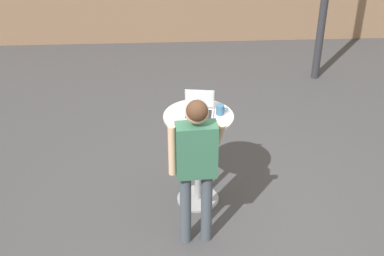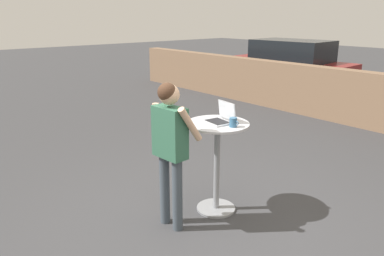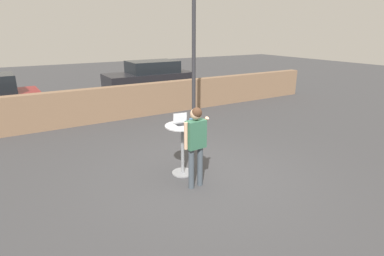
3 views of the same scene
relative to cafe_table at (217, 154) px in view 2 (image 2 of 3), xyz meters
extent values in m
plane|color=#3D3D3F|center=(0.30, -0.41, -0.71)|extent=(50.00, 50.00, 0.00)
cylinder|color=gray|center=(0.00, 0.00, -0.70)|extent=(0.46, 0.46, 0.03)
cylinder|color=gray|center=(0.00, 0.00, -0.17)|extent=(0.07, 0.07, 1.04)
cylinder|color=#B7B7BC|center=(0.00, 0.00, 0.36)|extent=(0.72, 0.72, 0.02)
cube|color=#B7BABF|center=(0.00, 0.00, 0.38)|extent=(0.33, 0.28, 0.02)
cube|color=black|center=(0.00, 0.00, 0.39)|extent=(0.29, 0.22, 0.00)
cube|color=#B7BABF|center=(0.02, 0.13, 0.50)|extent=(0.30, 0.08, 0.21)
cube|color=white|center=(0.02, 0.12, 0.50)|extent=(0.28, 0.06, 0.19)
cylinder|color=#336084|center=(0.22, 0.02, 0.42)|extent=(0.08, 0.08, 0.10)
torus|color=#336084|center=(0.28, 0.02, 0.43)|extent=(0.05, 0.01, 0.05)
cylinder|color=#424C56|center=(-0.16, -0.64, -0.30)|extent=(0.11, 0.11, 0.82)
cylinder|color=#424C56|center=(0.04, -0.62, -0.30)|extent=(0.11, 0.11, 0.82)
cube|color=#33664C|center=(-0.06, -0.63, 0.38)|extent=(0.39, 0.21, 0.54)
sphere|color=#DBAD89|center=(-0.06, -0.63, 0.77)|extent=(0.21, 0.21, 0.21)
sphere|color=#472D1E|center=(-0.06, -0.66, 0.80)|extent=(0.20, 0.20, 0.20)
cylinder|color=#DBAD89|center=(-0.28, -0.65, 0.39)|extent=(0.07, 0.07, 0.51)
cylinder|color=#DBAD89|center=(0.16, -0.54, 0.49)|extent=(0.09, 0.31, 0.40)
cube|color=maroon|center=(-4.14, 6.94, -0.13)|extent=(4.16, 1.90, 0.62)
cube|color=black|center=(-3.94, 6.95, 0.50)|extent=(2.32, 1.58, 0.63)
cylinder|color=black|center=(-5.35, 6.08, -0.41)|extent=(0.63, 0.26, 0.61)
cylinder|color=black|center=(-5.45, 7.64, -0.41)|extent=(0.63, 0.26, 0.61)
cylinder|color=black|center=(-2.84, 6.25, -0.41)|extent=(0.63, 0.26, 0.61)
cylinder|color=black|center=(-2.94, 7.80, -0.41)|extent=(0.63, 0.26, 0.61)
camera|label=1|loc=(-0.31, -4.66, 3.08)|focal=50.00mm
camera|label=2|loc=(2.89, -2.84, 1.54)|focal=35.00mm
camera|label=3|loc=(-2.81, -5.13, 2.22)|focal=28.00mm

